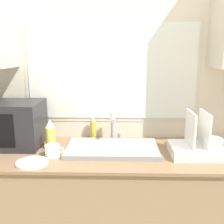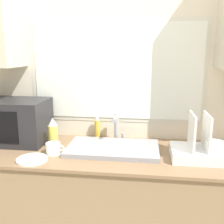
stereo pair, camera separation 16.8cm
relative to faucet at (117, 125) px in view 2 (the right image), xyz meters
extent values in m
cube|color=#8C7251|center=(-0.01, -0.20, -0.57)|extent=(2.16, 0.62, 0.86)
cube|color=#846647|center=(-0.01, -0.20, -0.13)|extent=(2.19, 0.65, 0.02)
cube|color=beige|center=(-0.01, 0.13, 0.29)|extent=(6.00, 0.06, 2.60)
cube|color=beige|center=(-0.01, 0.10, 0.39)|extent=(1.32, 0.01, 0.77)
cube|color=white|center=(-0.01, 0.10, 0.39)|extent=(1.26, 0.01, 0.71)
cube|color=gray|center=(0.00, -0.19, -0.11)|extent=(0.62, 0.36, 0.03)
cylinder|color=#99999E|center=(0.00, 0.02, -0.02)|extent=(0.03, 0.03, 0.21)
cylinder|color=#99999E|center=(0.00, -0.05, 0.07)|extent=(0.03, 0.15, 0.03)
cylinder|color=#99999E|center=(0.05, 0.02, -0.09)|extent=(0.02, 0.02, 0.06)
cube|color=#232326|center=(-0.77, -0.10, 0.03)|extent=(0.51, 0.34, 0.32)
cube|color=white|center=(0.54, -0.26, -0.09)|extent=(0.33, 0.25, 0.07)
cube|color=white|center=(0.50, -0.26, 0.06)|extent=(0.01, 0.22, 0.22)
cube|color=white|center=(0.58, -0.26, 0.06)|extent=(0.01, 0.22, 0.22)
cylinder|color=white|center=(0.63, -0.30, -0.02)|extent=(0.12, 0.12, 0.06)
cylinder|color=#D8CC4C|center=(-0.43, -0.17, -0.05)|extent=(0.07, 0.07, 0.16)
cone|color=silver|center=(-0.43, -0.17, 0.06)|extent=(0.06, 0.06, 0.05)
cylinder|color=gold|center=(-0.16, 0.06, -0.05)|extent=(0.04, 0.04, 0.14)
cylinder|color=white|center=(-0.16, 0.06, 0.03)|extent=(0.02, 0.02, 0.03)
cylinder|color=white|center=(-0.39, -0.30, -0.09)|extent=(0.09, 0.09, 0.08)
torus|color=white|center=(-0.33, -0.30, -0.08)|extent=(0.04, 0.01, 0.04)
cylinder|color=white|center=(-0.48, -0.42, -0.12)|extent=(0.19, 0.19, 0.01)
camera|label=1|loc=(0.04, -1.87, 0.53)|focal=42.00mm
camera|label=2|loc=(0.20, -1.86, 0.53)|focal=42.00mm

